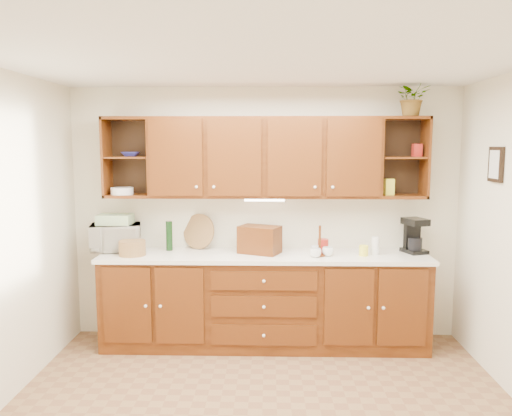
# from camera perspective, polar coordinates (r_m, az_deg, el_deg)

# --- Properties ---
(ceiling) EXTENTS (4.00, 4.00, 0.00)m
(ceiling) POSITION_cam_1_polar(r_m,az_deg,el_deg) (3.46, 0.77, 16.96)
(ceiling) COLOR white
(ceiling) RESTS_ON back_wall
(back_wall) EXTENTS (4.00, 0.00, 4.00)m
(back_wall) POSITION_cam_1_polar(r_m,az_deg,el_deg) (5.21, 0.99, -0.67)
(back_wall) COLOR beige
(back_wall) RESTS_ON floor
(base_cabinets) EXTENTS (3.20, 0.60, 0.90)m
(base_cabinets) POSITION_cam_1_polar(r_m,az_deg,el_deg) (5.11, 0.93, -10.62)
(base_cabinets) COLOR #3C1906
(base_cabinets) RESTS_ON floor
(countertop) EXTENTS (3.24, 0.64, 0.04)m
(countertop) POSITION_cam_1_polar(r_m,az_deg,el_deg) (4.97, 0.94, -5.50)
(countertop) COLOR white
(countertop) RESTS_ON base_cabinets
(upper_cabinets) EXTENTS (3.20, 0.33, 0.80)m
(upper_cabinets) POSITION_cam_1_polar(r_m,az_deg,el_deg) (5.00, 1.10, 5.82)
(upper_cabinets) COLOR #3C1906
(upper_cabinets) RESTS_ON back_wall
(undercabinet_light) EXTENTS (0.40, 0.05, 0.02)m
(undercabinet_light) POSITION_cam_1_polar(r_m,az_deg,el_deg) (4.98, 0.97, 0.93)
(undercabinet_light) COLOR white
(undercabinet_light) RESTS_ON upper_cabinets
(framed_picture) EXTENTS (0.03, 0.24, 0.30)m
(framed_picture) POSITION_cam_1_polar(r_m,az_deg,el_deg) (4.73, 25.73, 4.51)
(framed_picture) COLOR black
(framed_picture) RESTS_ON right_wall
(wicker_basket) EXTENTS (0.33, 0.33, 0.15)m
(wicker_basket) POSITION_cam_1_polar(r_m,az_deg,el_deg) (5.04, -13.96, -4.46)
(wicker_basket) COLOR #9B6A40
(wicker_basket) RESTS_ON countertop
(microwave) EXTENTS (0.56, 0.44, 0.27)m
(microwave) POSITION_cam_1_polar(r_m,az_deg,el_deg) (5.30, -15.73, -3.25)
(microwave) COLOR beige
(microwave) RESTS_ON countertop
(towel_stack) EXTENTS (0.33, 0.25, 0.10)m
(towel_stack) POSITION_cam_1_polar(r_m,az_deg,el_deg) (5.27, -15.80, -1.25)
(towel_stack) COLOR #EAEE70
(towel_stack) RESTS_ON microwave
(wine_bottle) EXTENTS (0.08, 0.08, 0.30)m
(wine_bottle) POSITION_cam_1_polar(r_m,az_deg,el_deg) (5.19, -9.89, -3.15)
(wine_bottle) COLOR black
(wine_bottle) RESTS_ON countertop
(woven_tray) EXTENTS (0.37, 0.24, 0.36)m
(woven_tray) POSITION_cam_1_polar(r_m,az_deg,el_deg) (5.26, -6.54, -4.52)
(woven_tray) COLOR #9B6A40
(woven_tray) RESTS_ON countertop
(bread_box) EXTENTS (0.46, 0.38, 0.27)m
(bread_box) POSITION_cam_1_polar(r_m,az_deg,el_deg) (4.98, 0.42, -3.64)
(bread_box) COLOR #3C1906
(bread_box) RESTS_ON countertop
(mug_tree) EXTENTS (0.24, 0.26, 0.30)m
(mug_tree) POSITION_cam_1_polar(r_m,az_deg,el_deg) (4.92, 7.27, -4.91)
(mug_tree) COLOR #3C1906
(mug_tree) RESTS_ON countertop
(canister_red) EXTENTS (0.11, 0.11, 0.14)m
(canister_red) POSITION_cam_1_polar(r_m,az_deg,el_deg) (5.07, 7.67, -4.30)
(canister_red) COLOR #AD2119
(canister_red) RESTS_ON countertop
(canister_white) EXTENTS (0.08, 0.08, 0.18)m
(canister_white) POSITION_cam_1_polar(r_m,az_deg,el_deg) (5.07, 13.48, -4.22)
(canister_white) COLOR white
(canister_white) RESTS_ON countertop
(canister_yellow) EXTENTS (0.10, 0.10, 0.10)m
(canister_yellow) POSITION_cam_1_polar(r_m,az_deg,el_deg) (4.99, 12.19, -4.78)
(canister_yellow) COLOR yellow
(canister_yellow) RESTS_ON countertop
(coffee_maker) EXTENTS (0.25, 0.29, 0.35)m
(coffee_maker) POSITION_cam_1_polar(r_m,az_deg,el_deg) (5.26, 17.62, -3.06)
(coffee_maker) COLOR black
(coffee_maker) RESTS_ON countertop
(bowl_stack) EXTENTS (0.19, 0.19, 0.05)m
(bowl_stack) POSITION_cam_1_polar(r_m,az_deg,el_deg) (5.17, -14.12, 5.98)
(bowl_stack) COLOR navy
(bowl_stack) RESTS_ON upper_cabinets
(plate_stack) EXTENTS (0.26, 0.26, 0.07)m
(plate_stack) POSITION_cam_1_polar(r_m,az_deg,el_deg) (5.20, -15.06, 1.90)
(plate_stack) COLOR white
(plate_stack) RESTS_ON upper_cabinets
(pantry_box_yellow) EXTENTS (0.10, 0.08, 0.16)m
(pantry_box_yellow) POSITION_cam_1_polar(r_m,az_deg,el_deg) (5.13, 14.96, 2.35)
(pantry_box_yellow) COLOR yellow
(pantry_box_yellow) RESTS_ON upper_cabinets
(pantry_box_red) EXTENTS (0.09, 0.08, 0.13)m
(pantry_box_red) POSITION_cam_1_polar(r_m,az_deg,el_deg) (5.20, 17.92, 6.30)
(pantry_box_red) COLOR #AD2119
(pantry_box_red) RESTS_ON upper_cabinets
(potted_plant) EXTENTS (0.36, 0.32, 0.36)m
(potted_plant) POSITION_cam_1_polar(r_m,az_deg,el_deg) (5.16, 17.46, 11.97)
(potted_plant) COLOR #999999
(potted_plant) RESTS_ON upper_cabinets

